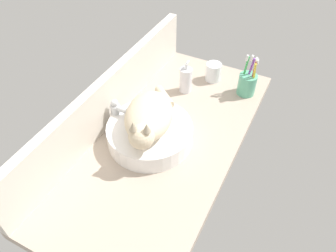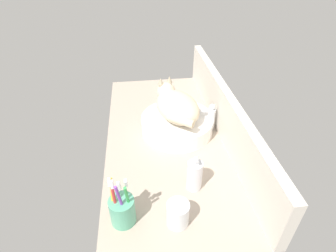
% 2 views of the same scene
% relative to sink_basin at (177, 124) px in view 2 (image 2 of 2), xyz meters
% --- Properties ---
extents(ground_plane, '(1.15, 0.54, 0.04)m').
position_rel_sink_basin_xyz_m(ground_plane, '(0.03, -0.05, -0.06)').
color(ground_plane, '#B2A08E').
extents(backsplash_panel, '(1.15, 0.04, 0.21)m').
position_rel_sink_basin_xyz_m(backsplash_panel, '(0.03, 0.20, 0.07)').
color(backsplash_panel, silver).
rests_on(backsplash_panel, ground_plane).
extents(sink_basin, '(0.32, 0.32, 0.07)m').
position_rel_sink_basin_xyz_m(sink_basin, '(0.00, 0.00, 0.00)').
color(sink_basin, white).
rests_on(sink_basin, ground_plane).
extents(cat, '(0.32, 0.24, 0.14)m').
position_rel_sink_basin_xyz_m(cat, '(-0.01, -0.00, 0.09)').
color(cat, beige).
rests_on(cat, sink_basin).
extents(faucet, '(0.04, 0.12, 0.14)m').
position_rel_sink_basin_xyz_m(faucet, '(0.01, 0.14, 0.04)').
color(faucet, silver).
rests_on(faucet, ground_plane).
extents(soap_dispenser, '(0.05, 0.05, 0.15)m').
position_rel_sink_basin_xyz_m(soap_dispenser, '(0.34, 0.01, 0.02)').
color(soap_dispenser, silver).
rests_on(soap_dispenser, ground_plane).
extents(toothbrush_cup, '(0.08, 0.08, 0.19)m').
position_rel_sink_basin_xyz_m(toothbrush_cup, '(0.45, -0.24, 0.02)').
color(toothbrush_cup, '#5BB28E').
rests_on(toothbrush_cup, ground_plane).
extents(water_glass, '(0.07, 0.07, 0.08)m').
position_rel_sink_basin_xyz_m(water_glass, '(0.47, -0.07, -0.00)').
color(water_glass, white).
rests_on(water_glass, ground_plane).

